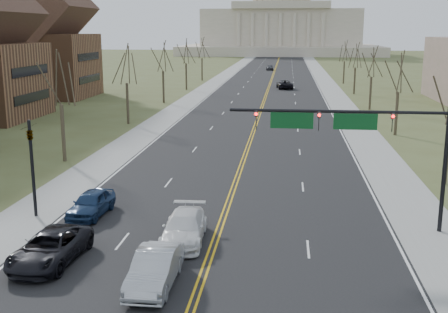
% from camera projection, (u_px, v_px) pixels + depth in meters
% --- Properties ---
extents(road, '(20.00, 380.00, 0.01)m').
position_uv_depth(road, '(271.00, 80.00, 126.81)').
color(road, black).
rests_on(road, ground).
extents(cross_road, '(120.00, 14.00, 0.01)m').
position_uv_depth(cross_road, '(202.00, 277.00, 26.03)').
color(cross_road, black).
rests_on(cross_road, ground).
extents(sidewalk_left, '(4.00, 380.00, 0.03)m').
position_uv_depth(sidewalk_left, '(219.00, 80.00, 128.12)').
color(sidewalk_left, gray).
rests_on(sidewalk_left, ground).
extents(sidewalk_right, '(4.00, 380.00, 0.03)m').
position_uv_depth(sidewalk_right, '(325.00, 81.00, 125.49)').
color(sidewalk_right, gray).
rests_on(sidewalk_right, ground).
extents(center_line, '(0.42, 380.00, 0.01)m').
position_uv_depth(center_line, '(271.00, 80.00, 126.81)').
color(center_line, gold).
rests_on(center_line, road).
extents(edge_line_left, '(0.15, 380.00, 0.01)m').
position_uv_depth(edge_line_left, '(228.00, 80.00, 127.88)').
color(edge_line_left, silver).
rests_on(edge_line_left, road).
extents(edge_line_right, '(0.15, 380.00, 0.01)m').
position_uv_depth(edge_line_right, '(315.00, 81.00, 125.73)').
color(edge_line_right, silver).
rests_on(edge_line_right, road).
extents(capitol, '(90.00, 60.00, 50.00)m').
position_uv_depth(capitol, '(281.00, 23.00, 259.24)').
color(capitol, beige).
rests_on(capitol, ground).
extents(signal_mast, '(12.12, 0.44, 7.20)m').
position_uv_depth(signal_mast, '(354.00, 130.00, 31.21)').
color(signal_mast, black).
rests_on(signal_mast, ground).
extents(signal_left, '(0.32, 0.36, 6.00)m').
position_uv_depth(signal_left, '(32.00, 158.00, 33.74)').
color(signal_left, black).
rests_on(signal_left, ground).
extents(tree_l_0, '(3.96, 3.96, 9.00)m').
position_uv_depth(tree_l_0, '(60.00, 81.00, 47.51)').
color(tree_l_0, '#392F21').
rests_on(tree_l_0, ground).
extents(tree_r_1, '(3.74, 3.74, 8.50)m').
position_uv_depth(tree_r_1, '(399.00, 75.00, 59.70)').
color(tree_r_1, '#392F21').
rests_on(tree_r_1, ground).
extents(tree_l_1, '(3.96, 3.96, 9.00)m').
position_uv_depth(tree_l_1, '(126.00, 66.00, 66.89)').
color(tree_l_1, '#392F21').
rests_on(tree_l_1, ground).
extents(tree_r_2, '(3.74, 3.74, 8.50)m').
position_uv_depth(tree_r_2, '(372.00, 63.00, 79.08)').
color(tree_r_2, '#392F21').
rests_on(tree_r_2, ground).
extents(tree_l_2, '(3.96, 3.96, 9.00)m').
position_uv_depth(tree_l_2, '(163.00, 58.00, 86.27)').
color(tree_l_2, '#392F21').
rests_on(tree_l_2, ground).
extents(tree_r_3, '(3.74, 3.74, 8.50)m').
position_uv_depth(tree_r_3, '(356.00, 57.00, 98.46)').
color(tree_r_3, '#392F21').
rests_on(tree_r_3, ground).
extents(tree_l_3, '(3.96, 3.96, 9.00)m').
position_uv_depth(tree_l_3, '(186.00, 53.00, 105.66)').
color(tree_l_3, '#392F21').
rests_on(tree_l_3, ground).
extents(tree_r_4, '(3.74, 3.74, 8.50)m').
position_uv_depth(tree_r_4, '(345.00, 52.00, 117.85)').
color(tree_r_4, '#392F21').
rests_on(tree_r_4, ground).
extents(tree_l_4, '(3.96, 3.96, 9.00)m').
position_uv_depth(tree_l_4, '(202.00, 49.00, 125.04)').
color(tree_l_4, '#392F21').
rests_on(tree_l_4, ground).
extents(bldg_left_far, '(17.10, 14.28, 23.25)m').
position_uv_depth(bldg_left_far, '(39.00, 40.00, 93.98)').
color(bldg_left_far, brown).
rests_on(bldg_left_far, ground).
extents(car_sb_inner_lead, '(1.76, 4.98, 1.64)m').
position_uv_depth(car_sb_inner_lead, '(155.00, 269.00, 24.96)').
color(car_sb_inner_lead, '#A6A9AE').
rests_on(car_sb_inner_lead, road).
extents(car_sb_outer_lead, '(2.86, 5.71, 1.55)m').
position_uv_depth(car_sb_outer_lead, '(50.00, 248.00, 27.49)').
color(car_sb_outer_lead, black).
rests_on(car_sb_outer_lead, road).
extents(car_sb_inner_second, '(2.44, 5.47, 1.56)m').
position_uv_depth(car_sb_inner_second, '(184.00, 228.00, 30.27)').
color(car_sb_inner_second, white).
rests_on(car_sb_inner_second, road).
extents(car_sb_outer_second, '(2.10, 4.65, 1.55)m').
position_uv_depth(car_sb_outer_second, '(91.00, 203.00, 34.52)').
color(car_sb_outer_second, navy).
rests_on(car_sb_outer_second, road).
extents(car_far_nb, '(3.51, 6.25, 1.65)m').
position_uv_depth(car_far_nb, '(285.00, 84.00, 108.85)').
color(car_far_nb, black).
rests_on(car_far_nb, road).
extents(car_far_sb, '(2.25, 4.54, 1.49)m').
position_uv_depth(car_far_sb, '(270.00, 68.00, 158.10)').
color(car_far_sb, '#424349').
rests_on(car_far_sb, road).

